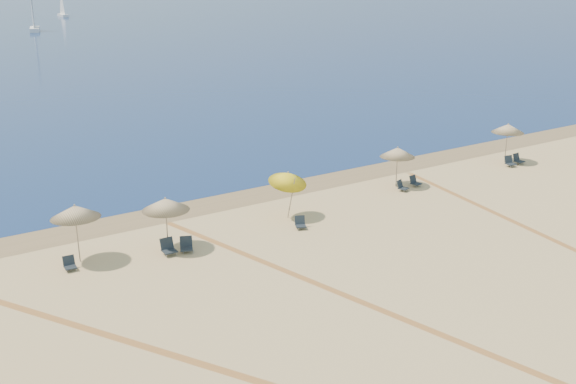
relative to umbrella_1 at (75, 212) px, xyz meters
name	(u,v)px	position (x,y,z in m)	size (l,w,h in m)	color
wet_sand	(249,195)	(10.76, 3.77, -2.30)	(500.00, 500.00, 0.00)	olive
umbrella_1	(75,212)	(0.00, 0.00, 0.00)	(2.13, 2.14, 2.65)	gray
umbrella_2	(166,204)	(3.78, -0.84, -0.15)	(2.13, 2.13, 2.50)	gray
umbrella_3	(288,178)	(10.61, -0.48, -0.16)	(1.96, 2.03, 2.68)	gray
umbrella_4	(398,152)	(18.85, 0.52, -0.26)	(2.03, 2.03, 2.39)	gray
umbrella_5	(508,128)	(28.29, 0.43, -0.04)	(2.07, 2.07, 2.61)	gray
chair_2	(70,264)	(-0.62, -0.61, -2.05)	(0.53, 0.61, 0.59)	black
chair_3	(168,247)	(3.56, -1.38, -1.99)	(0.62, 0.72, 0.72)	black
chair_4	(186,245)	(4.37, -1.55, -2.01)	(0.77, 0.82, 0.67)	black
chair_5	(300,223)	(10.30, -2.01, -2.04)	(0.69, 0.74, 0.61)	black
chair_6	(402,186)	(18.51, -0.34, -2.04)	(0.68, 0.73, 0.61)	black
chair_7	(415,182)	(19.75, -0.09, -2.04)	(0.59, 0.67, 0.62)	black
chair_8	(510,162)	(27.77, -0.38, -2.01)	(0.68, 0.76, 0.67)	black
chair_9	(518,159)	(28.71, -0.27, -2.02)	(0.58, 0.67, 0.66)	black
sailboat_0	(62,6)	(44.10, 152.48, 0.25)	(1.66, 5.72, 8.44)	white
sailboat_1	(33,15)	(27.50, 114.80, 0.79)	(3.54, 7.09, 10.24)	white
tire_tracks	(398,299)	(9.14, -10.38, -2.31)	(54.06, 38.96, 0.00)	tan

